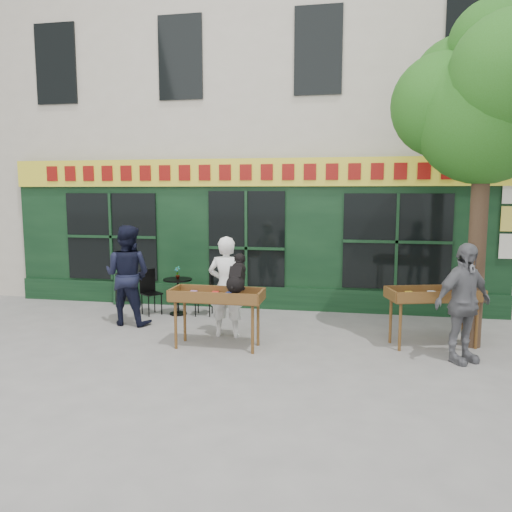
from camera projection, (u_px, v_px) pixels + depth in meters
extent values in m
plane|color=slate|center=(220.00, 337.00, 8.91)|extent=(80.00, 80.00, 0.00)
cube|color=beige|center=(273.00, 106.00, 14.12)|extent=(14.00, 7.00, 10.00)
cube|color=black|center=(247.00, 236.00, 11.07)|extent=(11.00, 0.16, 3.20)
cube|color=yellow|center=(246.00, 172.00, 10.77)|extent=(11.00, 0.06, 0.60)
cube|color=maroon|center=(246.00, 172.00, 10.73)|extent=(9.60, 0.03, 0.34)
cube|color=black|center=(247.00, 297.00, 11.14)|extent=(11.00, 0.10, 0.50)
cube|color=black|center=(246.00, 248.00, 11.00)|extent=(1.70, 0.05, 2.50)
cube|color=black|center=(112.00, 237.00, 11.56)|extent=(2.20, 0.05, 2.00)
cube|color=black|center=(397.00, 242.00, 10.39)|extent=(2.20, 0.05, 2.00)
cube|color=silver|center=(510.00, 246.00, 9.97)|extent=(0.42, 0.02, 0.50)
cube|color=#E5D14C|center=(512.00, 219.00, 9.90)|extent=(0.42, 0.02, 0.50)
cylinder|color=#382619|center=(477.00, 240.00, 8.18)|extent=(0.28, 0.28, 3.60)
sphere|color=#225914|center=(485.00, 115.00, 7.93)|extent=(2.20, 2.20, 2.20)
sphere|color=#225914|center=(443.00, 105.00, 8.21)|extent=(1.70, 1.70, 1.70)
sphere|color=#225914|center=(512.00, 73.00, 7.24)|extent=(1.80, 1.80, 1.80)
sphere|color=#225914|center=(459.00, 84.00, 8.49)|extent=(1.60, 1.60, 1.60)
sphere|color=#225914|center=(494.00, 44.00, 7.87)|extent=(1.40, 1.40, 1.40)
cylinder|color=brown|center=(176.00, 325.00, 8.23)|extent=(0.05, 0.05, 0.80)
cylinder|color=brown|center=(253.00, 329.00, 7.96)|extent=(0.05, 0.05, 0.80)
cylinder|color=brown|center=(185.00, 318.00, 8.65)|extent=(0.05, 0.05, 0.80)
cylinder|color=brown|center=(258.00, 322.00, 8.39)|extent=(0.05, 0.05, 0.80)
cube|color=brown|center=(217.00, 299.00, 8.25)|extent=(1.51, 0.61, 0.05)
cube|color=brown|center=(212.00, 298.00, 7.96)|extent=(1.50, 0.07, 0.18)
cube|color=brown|center=(222.00, 291.00, 8.53)|extent=(1.50, 0.07, 0.18)
cube|color=brown|center=(217.00, 296.00, 8.25)|extent=(1.31, 0.42, 0.06)
imported|color=white|center=(226.00, 287.00, 8.88)|extent=(0.67, 0.45, 1.81)
cylinder|color=brown|center=(400.00, 327.00, 8.10)|extent=(0.05, 0.05, 0.80)
cylinder|color=brown|center=(477.00, 325.00, 8.21)|extent=(0.05, 0.05, 0.80)
cylinder|color=brown|center=(391.00, 320.00, 8.54)|extent=(0.05, 0.05, 0.80)
cylinder|color=brown|center=(463.00, 319.00, 8.65)|extent=(0.05, 0.05, 0.80)
cube|color=brown|center=(434.00, 298.00, 8.32)|extent=(1.60, 0.96, 0.05)
cube|color=brown|center=(442.00, 297.00, 8.03)|extent=(1.46, 0.44, 0.18)
cube|color=brown|center=(427.00, 290.00, 8.60)|extent=(1.46, 0.44, 0.18)
cube|color=brown|center=(434.00, 295.00, 8.32)|extent=(1.36, 0.73, 0.06)
imported|color=slate|center=(463.00, 303.00, 7.52)|extent=(1.13, 0.99, 1.83)
cylinder|color=black|center=(178.00, 313.00, 10.58)|extent=(0.36, 0.36, 0.03)
cylinder|color=black|center=(178.00, 297.00, 10.53)|extent=(0.04, 0.04, 0.72)
cylinder|color=black|center=(178.00, 280.00, 10.48)|extent=(0.60, 0.60, 0.03)
cube|color=black|center=(151.00, 294.00, 10.52)|extent=(0.51, 0.51, 0.03)
cube|color=black|center=(147.00, 281.00, 10.62)|extent=(0.25, 0.30, 0.50)
cylinder|color=black|center=(149.00, 306.00, 10.34)|extent=(0.02, 0.02, 0.44)
cylinder|color=black|center=(162.00, 304.00, 10.54)|extent=(0.02, 0.02, 0.44)
cylinder|color=black|center=(142.00, 304.00, 10.57)|extent=(0.02, 0.02, 0.44)
cylinder|color=black|center=(155.00, 302.00, 10.76)|extent=(0.02, 0.02, 0.44)
cube|color=black|center=(204.00, 294.00, 10.47)|extent=(0.39, 0.39, 0.03)
cube|color=black|center=(212.00, 283.00, 10.42)|extent=(0.07, 0.36, 0.50)
cylinder|color=black|center=(198.00, 303.00, 10.66)|extent=(0.02, 0.02, 0.44)
cylinder|color=black|center=(195.00, 306.00, 10.36)|extent=(0.02, 0.02, 0.44)
cylinder|color=black|center=(212.00, 303.00, 10.63)|extent=(0.02, 0.02, 0.44)
cylinder|color=black|center=(210.00, 307.00, 10.34)|extent=(0.02, 0.02, 0.44)
imported|color=gray|center=(177.00, 273.00, 10.46)|extent=(0.17, 0.15, 0.27)
imported|color=black|center=(127.00, 275.00, 9.70)|extent=(1.00, 0.81, 1.95)
cube|color=black|center=(126.00, 287.00, 11.53)|extent=(0.59, 0.32, 0.79)
cube|color=black|center=(126.00, 287.00, 11.51)|extent=(0.49, 0.28, 0.65)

